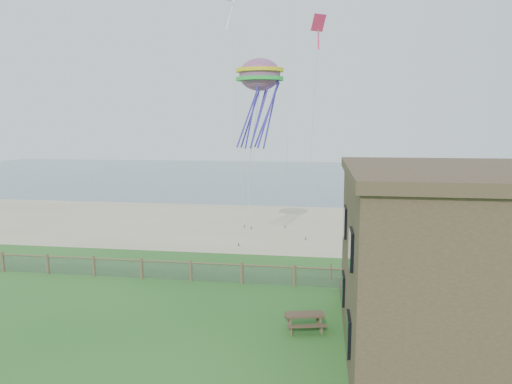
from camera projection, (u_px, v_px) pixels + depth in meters
ground at (218, 329)px, 20.16m from camera, size 160.00×160.00×0.00m
sand_beach at (273, 225)px, 41.71m from camera, size 72.00×20.00×0.02m
ocean at (299, 175)px, 84.80m from camera, size 160.00×68.00×0.02m
chainlink_fence at (242, 274)px, 25.96m from camera, size 36.20×0.20×1.25m
motel_deck at (490, 298)px, 23.14m from camera, size 15.00×2.00×0.50m
picnic_table at (305, 322)px, 20.00m from camera, size 1.93×1.62×0.71m
octopus_kite at (260, 100)px, 29.50m from camera, size 3.37×2.60×6.35m
kite_white at (229, 3)px, 34.22m from camera, size 2.10×1.86×2.71m
kite_red at (318, 29)px, 29.89m from camera, size 1.71×1.81×2.03m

